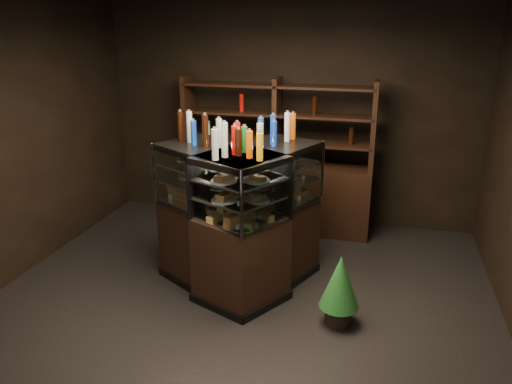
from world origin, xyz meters
TOP-DOWN VIEW (x-y plane):
  - ground at (0.00, 0.00)m, footprint 5.00×5.00m
  - room_shell at (0.00, 0.00)m, footprint 5.02×5.02m
  - display_case at (-0.09, 0.42)m, footprint 1.72×1.53m
  - food_display at (-0.09, 0.41)m, footprint 1.29×1.23m
  - bottles_top at (-0.09, 0.42)m, footprint 1.13×1.09m
  - potted_conifer at (0.98, -0.03)m, footprint 0.37×0.37m
  - back_shelving at (-0.06, 2.05)m, footprint 2.47×0.44m

SIDE VIEW (x-z plane):
  - ground at x=0.00m, z-range 0.00..0.00m
  - potted_conifer at x=0.98m, z-range 0.06..0.84m
  - display_case at x=-0.09m, z-range -0.25..1.25m
  - back_shelving at x=-0.06m, z-range -0.40..1.60m
  - food_display at x=-0.09m, z-range 0.89..1.35m
  - bottles_top at x=-0.09m, z-range 1.48..1.78m
  - room_shell at x=0.00m, z-range 0.44..3.45m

